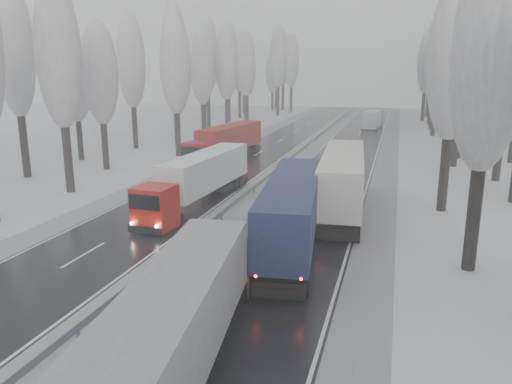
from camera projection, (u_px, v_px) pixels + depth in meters
The scene contains 54 objects.
carriageway_right at pixel (321, 193), 41.72m from camera, with size 7.50×200.00×0.03m, color black.
carriageway_left at pixel (204, 185), 44.51m from camera, with size 7.50×200.00×0.03m, color black.
median_slush at pixel (261, 189), 43.11m from camera, with size 3.00×200.00×0.04m, color #989A9F.
shoulder_right at pixel (382, 197), 40.40m from camera, with size 2.40×200.00×0.04m, color #989A9F.
shoulder_left at pixel (154, 182), 45.82m from camera, with size 2.40×200.00×0.04m, color #989A9F.
median_guardrail at pixel (261, 182), 42.96m from camera, with size 0.12×200.00×0.76m.
tree_16 at pixel (491, 55), 23.19m from camera, with size 3.60×3.60×16.53m.
tree_18 at pixel (455, 59), 33.94m from camera, with size 3.60×3.60×16.58m.
tree_20 at pixel (488, 68), 40.77m from camera, with size 3.60×3.60×15.71m.
tree_21 at pixel (511, 46), 43.48m from camera, with size 3.60×3.60×18.62m.
tree_22 at pixel (462, 67), 50.73m from camera, with size 3.60×3.60×15.86m.
tree_24 at pixel (468, 40), 54.86m from camera, with size 3.60×3.60×20.49m.
tree_26 at pixel (455, 53), 64.78m from camera, with size 3.60×3.60×18.78m.
tree_27 at pixel (508, 59), 66.80m from camera, with size 3.60×3.60×17.62m.
tree_28 at pixel (439, 52), 74.96m from camera, with size 3.60×3.60×19.62m.
tree_29 at pixel (487, 59), 76.97m from camera, with size 3.60×3.60×18.11m.
tree_30 at pixel (436, 61), 84.27m from camera, with size 3.60×3.60×17.86m.
tree_31 at pixel (471, 58), 86.33m from camera, with size 3.60×3.60×18.58m.
tree_32 at pixel (434, 63), 91.35m from camera, with size 3.60×3.60×17.33m.
tree_33 at pixel (449, 74), 94.71m from camera, with size 3.60×3.60×14.33m.
tree_34 at pixel (427, 63), 98.18m from camera, with size 3.60×3.60×17.63m.
tree_35 at pixel (474, 61), 99.38m from camera, with size 3.60×3.60×18.25m.
tree_36 at pixel (432, 55), 106.64m from camera, with size 3.60×3.60×20.23m.
tree_37 at pixel (463, 67), 109.11m from camera, with size 3.60×3.60×16.37m.
tree_38 at pixel (436, 63), 116.40m from camera, with size 3.60×3.60×17.97m.
tree_39 at pixel (447, 68), 119.66m from camera, with size 3.60×3.60×16.19m.
tree_58 at pixel (59, 56), 39.41m from camera, with size 3.60×3.60×17.21m.
tree_59 at pixel (13, 49), 45.00m from camera, with size 3.60×3.60×18.41m.
tree_60 at pixel (100, 74), 49.46m from camera, with size 3.60×3.60×14.84m.
tree_61 at pixel (75, 79), 54.87m from camera, with size 3.60×3.60×13.95m.
tree_62 at pixel (175, 67), 57.17m from camera, with size 3.60×3.60×16.04m.
tree_63 at pixel (131, 63), 62.88m from camera, with size 3.60×3.60×16.88m.
tree_64 at pixel (174, 70), 66.81m from camera, with size 3.60×3.60×15.42m.
tree_65 at pixel (174, 51), 70.41m from camera, with size 3.60×3.60×19.48m.
tree_66 at pixel (202, 71), 75.81m from camera, with size 3.60×3.60×15.23m.
tree_67 at pixel (203, 63), 79.63m from camera, with size 3.60×3.60×17.09m.
tree_68 at pixel (226, 65), 81.49m from camera, with size 3.60×3.60×16.65m.
tree_69 at pixel (207, 55), 86.11m from camera, with size 3.60×3.60×19.35m.
tree_70 at pixel (246, 64), 90.77m from camera, with size 3.60×3.60×17.09m.
tree_71 at pixel (228, 56), 95.39m from camera, with size 3.60×3.60×19.61m.
tree_72 at pixel (247, 71), 100.50m from camera, with size 3.60×3.60×15.11m.
tree_73 at pixel (239, 64), 104.68m from camera, with size 3.60×3.60×17.22m.
tree_74 at pixel (278, 57), 108.86m from camera, with size 3.60×3.60×19.68m.
tree_75 at pixel (244, 61), 115.18m from camera, with size 3.60×3.60×18.60m.
tree_76 at pixel (292, 61), 117.54m from camera, with size 3.60×3.60×18.55m.
tree_77 at pixel (273, 73), 123.40m from camera, with size 3.60×3.60×14.32m.
tree_78 at pixel (283, 59), 124.47m from camera, with size 3.60×3.60×19.55m.
tree_79 at pixel (276, 66), 129.32m from camera, with size 3.60×3.60×17.07m.
truck_grey_tarp at pixel (186, 311), 16.43m from camera, with size 4.32×15.29×3.89m.
truck_blue_box at pixel (294, 205), 28.50m from camera, with size 4.52×16.61×4.22m.
truck_cream_box at pixel (343, 176), 35.87m from camera, with size 3.99×17.30×4.40m.
box_truck_distant at pixel (373, 119), 87.71m from camera, with size 3.42×8.46×3.07m.
truck_red_white at pixel (200, 176), 37.59m from camera, with size 3.16×14.80×3.77m.
truck_red_red at pixel (226, 141), 55.66m from camera, with size 4.18×15.44×3.93m.
Camera 1 is at (11.07, -10.45, 10.01)m, focal length 35.00 mm.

